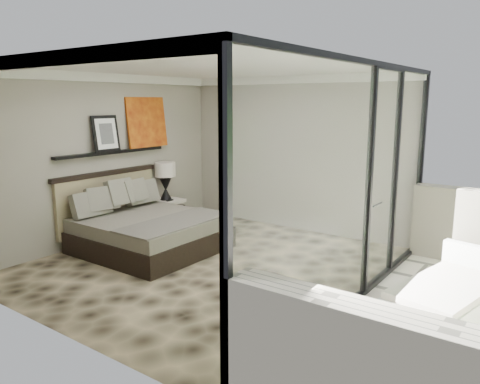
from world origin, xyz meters
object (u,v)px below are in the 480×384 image
Objects in this scene: table_lamp at (165,176)px; lounger at (449,296)px; bed at (145,229)px; nightstand at (170,214)px.

lounger is at bearing -8.64° from table_lamp.
table_lamp is 0.41× the size of lounger.
nightstand is at bearing 118.99° from bed.
bed is at bearing -58.82° from table_lamp.
bed is 1.54m from table_lamp.
bed is 4.42× the size of nightstand.
bed is 4.53m from lounger.
nightstand is 0.74m from table_lamp.
table_lamp reaches higher than bed.
bed is at bearing -63.84° from nightstand.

